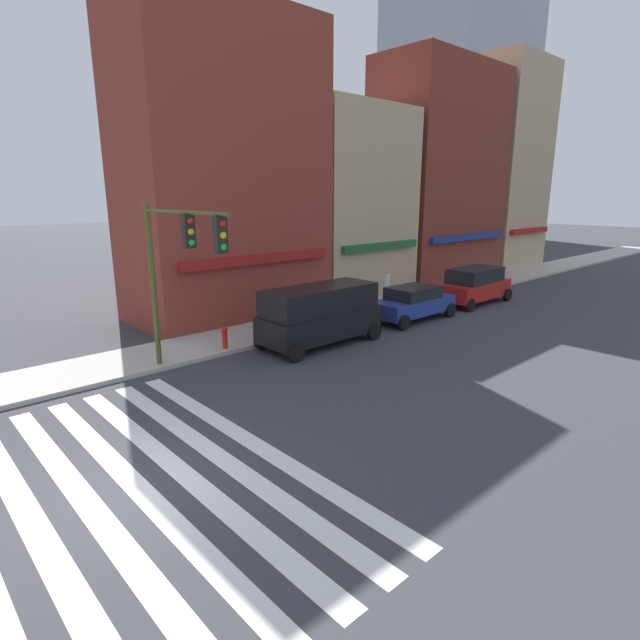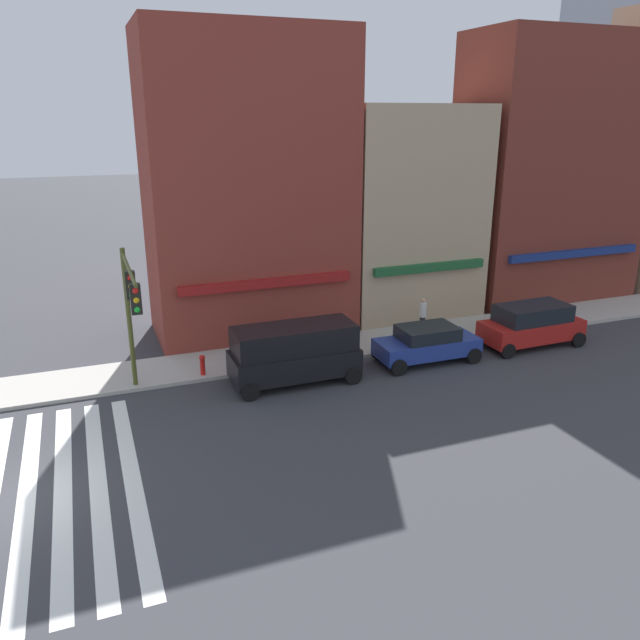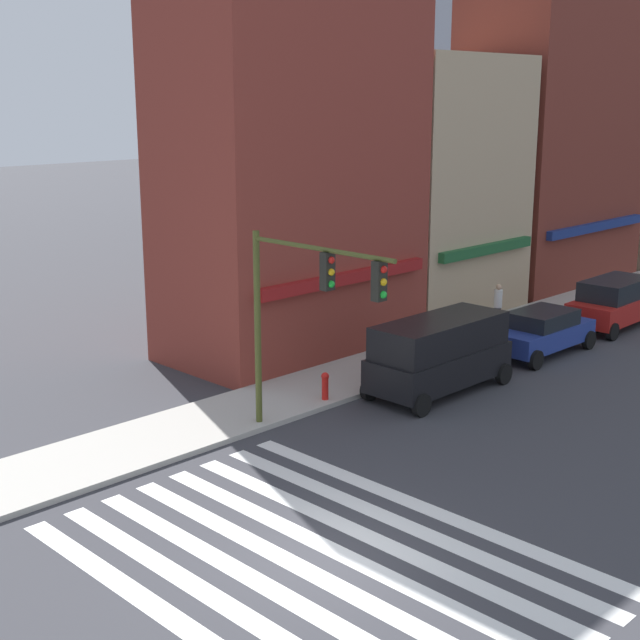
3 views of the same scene
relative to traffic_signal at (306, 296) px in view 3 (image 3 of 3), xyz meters
The scene contains 10 objects.
ground_plane 7.28m from the traffic_signal, 131.76° to the right, with size 200.00×200.00×0.00m, color #38383D.
sidewalk_left 6.39m from the traffic_signal, 143.56° to the left, with size 120.00×3.00×0.15m.
crosswalk_stripes 7.27m from the traffic_signal, 131.76° to the right, with size 7.09×10.80×0.01m.
storefront_row 20.52m from the traffic_signal, 20.08° to the left, with size 34.02×5.30×15.84m.
traffic_signal is the anchor object (origin of this frame).
van_black 6.54m from the traffic_signal, ahead, with size 5.00×2.22×2.34m.
sedan_blue 12.30m from the traffic_signal, ahead, with size 4.42×2.02×1.59m.
suv_red 17.58m from the traffic_signal, ahead, with size 4.74×2.12×1.94m.
pedestrian_white_shirt 13.95m from the traffic_signal, 12.70° to the left, with size 0.32×0.32×1.77m.
fire_hydrant 4.70m from the traffic_signal, 35.65° to the left, with size 0.24×0.24×0.84m.
Camera 3 is at (-11.33, -11.34, 8.99)m, focal length 50.00 mm.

